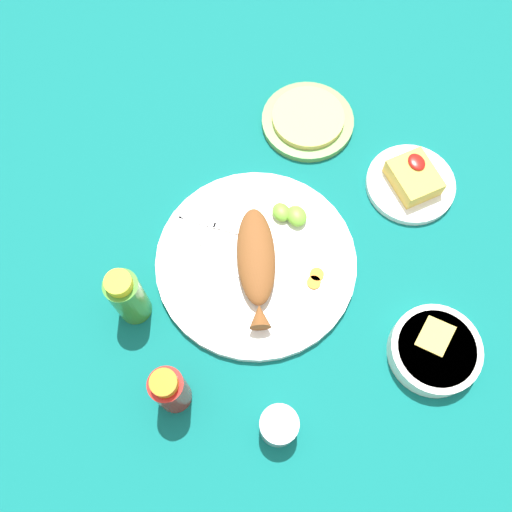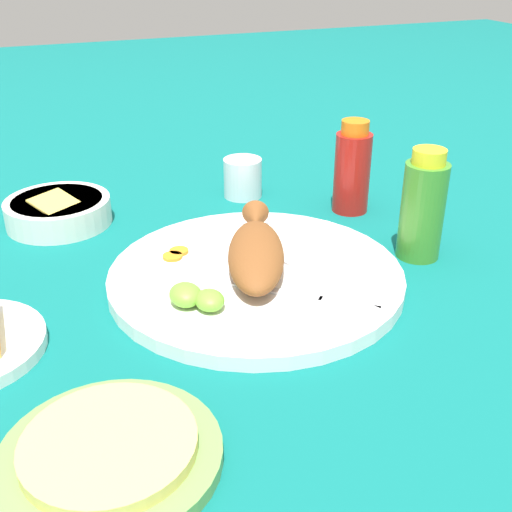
{
  "view_description": "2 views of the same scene",
  "coord_description": "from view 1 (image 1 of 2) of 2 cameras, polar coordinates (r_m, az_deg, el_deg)",
  "views": [
    {
      "loc": [
        -0.35,
        0.16,
        0.98
      ],
      "look_at": [
        0.0,
        0.0,
        0.04
      ],
      "focal_mm": 40.0,
      "sensor_mm": 36.0,
      "label": 1
    },
    {
      "loc": [
        0.65,
        -0.26,
        0.4
      ],
      "look_at": [
        0.0,
        0.0,
        0.04
      ],
      "focal_mm": 45.0,
      "sensor_mm": 36.0,
      "label": 2
    }
  ],
  "objects": [
    {
      "name": "ground_plane",
      "position": [
        1.05,
        0.0,
        -0.78
      ],
      "size": [
        4.0,
        4.0,
        0.0
      ],
      "primitive_type": "plane",
      "color": "#0C605B"
    },
    {
      "name": "main_plate",
      "position": [
        1.04,
        0.0,
        -0.6
      ],
      "size": [
        0.37,
        0.37,
        0.02
      ],
      "primitive_type": "cylinder",
      "color": "white",
      "rests_on": "ground_plane"
    },
    {
      "name": "fried_fish",
      "position": [
        1.01,
        0.03,
        -0.55
      ],
      "size": [
        0.23,
        0.13,
        0.04
      ],
      "rotation": [
        0.0,
        0.0,
        -0.37
      ],
      "color": "brown",
      "rests_on": "main_plate"
    },
    {
      "name": "fork_near",
      "position": [
        1.05,
        -4.97,
        1.02
      ],
      "size": [
        0.18,
        0.08,
        0.0
      ],
      "rotation": [
        0.0,
        0.0,
        6.67
      ],
      "color": "silver",
      "rests_on": "main_plate"
    },
    {
      "name": "fork_far",
      "position": [
        1.06,
        -3.56,
        3.06
      ],
      "size": [
        0.13,
        0.15,
        0.0
      ],
      "rotation": [
        0.0,
        0.0,
        7.13
      ],
      "color": "silver",
      "rests_on": "main_plate"
    },
    {
      "name": "carrot_slice_near",
      "position": [
        1.02,
        5.8,
        -2.64
      ],
      "size": [
        0.03,
        0.03,
        0.0
      ],
      "primitive_type": "cylinder",
      "color": "orange",
      "rests_on": "main_plate"
    },
    {
      "name": "carrot_slice_mid",
      "position": [
        1.03,
        6.1,
        -1.84
      ],
      "size": [
        0.03,
        0.03,
        0.0
      ],
      "primitive_type": "cylinder",
      "color": "orange",
      "rests_on": "main_plate"
    },
    {
      "name": "lime_wedge_main",
      "position": [
        1.06,
        4.08,
        4.01
      ],
      "size": [
        0.04,
        0.04,
        0.02
      ],
      "primitive_type": "ellipsoid",
      "color": "#6BB233",
      "rests_on": "main_plate"
    },
    {
      "name": "lime_wedge_side",
      "position": [
        1.06,
        2.54,
        4.4
      ],
      "size": [
        0.04,
        0.03,
        0.02
      ],
      "primitive_type": "ellipsoid",
      "color": "#6BB233",
      "rests_on": "main_plate"
    },
    {
      "name": "hot_sauce_bottle_red",
      "position": [
        0.93,
        -8.58,
        -13.11
      ],
      "size": [
        0.06,
        0.06,
        0.14
      ],
      "color": "#B21914",
      "rests_on": "ground_plane"
    },
    {
      "name": "hot_sauce_bottle_green",
      "position": [
        0.98,
        -12.69,
        -3.99
      ],
      "size": [
        0.06,
        0.06,
        0.15
      ],
      "color": "#3D8428",
      "rests_on": "ground_plane"
    },
    {
      "name": "salt_cup",
      "position": [
        0.96,
        2.28,
        -16.63
      ],
      "size": [
        0.06,
        0.06,
        0.06
      ],
      "color": "silver",
      "rests_on": "ground_plane"
    },
    {
      "name": "side_plate_fries",
      "position": [
        1.15,
        15.18,
        6.95
      ],
      "size": [
        0.17,
        0.17,
        0.01
      ],
      "primitive_type": "cylinder",
      "color": "white",
      "rests_on": "ground_plane"
    },
    {
      "name": "fries_pile",
      "position": [
        1.13,
        15.5,
        7.6
      ],
      "size": [
        0.09,
        0.08,
        0.04
      ],
      "color": "gold",
      "rests_on": "side_plate_fries"
    },
    {
      "name": "guacamole_bowl",
      "position": [
        1.03,
        17.43,
        -8.97
      ],
      "size": [
        0.15,
        0.15,
        0.05
      ],
      "color": "white",
      "rests_on": "ground_plane"
    },
    {
      "name": "tortilla_plate",
      "position": [
        1.2,
        5.18,
        13.28
      ],
      "size": [
        0.19,
        0.19,
        0.01
      ],
      "primitive_type": "cylinder",
      "color": "#6B9E4C",
      "rests_on": "ground_plane"
    },
    {
      "name": "tortilla_stack",
      "position": [
        1.19,
        5.24,
        13.64
      ],
      "size": [
        0.15,
        0.15,
        0.01
      ],
      "primitive_type": "cylinder",
      "color": "#E0C666",
      "rests_on": "tortilla_plate"
    }
  ]
}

